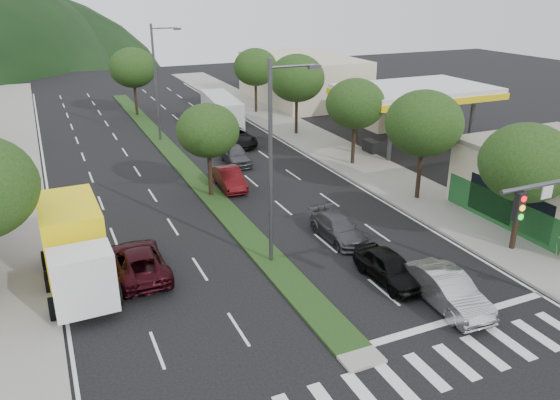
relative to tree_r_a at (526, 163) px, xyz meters
name	(u,v)px	position (x,y,z in m)	size (l,w,h in m)	color
ground	(355,353)	(-12.00, -4.00, -4.82)	(160.00, 160.00, 0.00)	black
sidewalk_right	(327,147)	(0.50, 21.00, -4.75)	(5.00, 90.00, 0.15)	gray
median	(174,155)	(-12.00, 24.00, -4.76)	(1.60, 56.00, 0.12)	#1B3312
crosswalk	(385,386)	(-12.00, -6.00, -4.82)	(19.00, 2.20, 0.01)	silver
gas_canopy	(416,93)	(7.00, 18.00, -0.17)	(12.20, 8.20, 5.25)	silver
bldg_right_far	(302,79)	(7.50, 40.00, -2.22)	(10.00, 16.00, 5.20)	beige
tree_r_a	(526,163)	(0.00, 0.00, 0.00)	(4.60, 4.60, 6.63)	black
tree_r_b	(424,123)	(0.00, 8.00, 0.22)	(4.80, 4.80, 6.94)	black
tree_r_c	(355,104)	(0.00, 16.00, -0.07)	(4.40, 4.40, 6.48)	black
tree_r_d	(297,78)	(0.00, 26.00, 0.36)	(5.00, 5.00, 7.17)	black
tree_r_e	(255,67)	(0.00, 36.00, 0.07)	(4.60, 4.60, 6.71)	black
tree_med_near	(208,131)	(-12.00, 14.00, -0.39)	(4.00, 4.00, 6.02)	black
tree_med_far	(133,68)	(-12.00, 40.00, 0.19)	(4.80, 4.80, 6.94)	black
streetlight_near	(275,155)	(-11.79, 4.00, 0.76)	(2.60, 0.25, 10.00)	#47494C
streetlight_mid	(158,77)	(-11.79, 29.00, 0.76)	(2.60, 0.25, 10.00)	#47494C
sedan_silver	(447,290)	(-6.67, -2.78, -4.05)	(1.63, 4.68, 1.54)	#95979C
suv_maroon	(138,261)	(-18.31, 5.38, -4.10)	(2.40, 5.21, 1.45)	black
car_queue_a	(389,267)	(-7.72, 0.00, -4.10)	(1.70, 4.22, 1.44)	black
car_queue_b	(338,228)	(-7.58, 5.00, -4.19)	(1.77, 4.35, 1.26)	#424246
car_queue_c	(230,178)	(-10.36, 14.98, -4.12)	(1.47, 4.22, 1.39)	#520D10
car_queue_d	(235,137)	(-6.41, 24.98, -4.06)	(2.52, 5.46, 1.52)	black
car_queue_e	(235,155)	(-8.13, 19.98, -4.10)	(1.71, 4.24, 1.44)	#434347
car_queue_f	(215,104)	(-3.57, 39.30, -4.17)	(1.83, 4.49, 1.30)	black
box_truck	(75,249)	(-21.00, 5.84, -3.09)	(3.05, 7.47, 3.65)	white
motorhome	(222,113)	(-5.78, 30.24, -3.08)	(3.46, 8.71, 3.26)	silver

